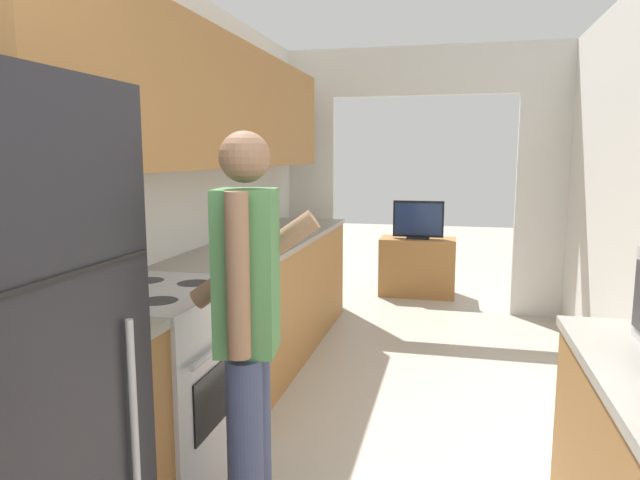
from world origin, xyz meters
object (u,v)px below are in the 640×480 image
at_px(range_oven, 156,384).
at_px(tv_cabinet, 417,267).
at_px(television, 418,220).
at_px(person, 248,337).

bearing_deg(range_oven, tv_cabinet, 76.26).
bearing_deg(television, range_oven, -103.89).
distance_m(range_oven, tv_cabinet, 3.98).
height_order(range_oven, television, range_oven).
distance_m(person, television, 4.20).
relative_size(person, television, 2.98).
bearing_deg(tv_cabinet, television, -90.00).
relative_size(range_oven, person, 0.66).
height_order(range_oven, tv_cabinet, range_oven).
distance_m(range_oven, television, 3.95).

